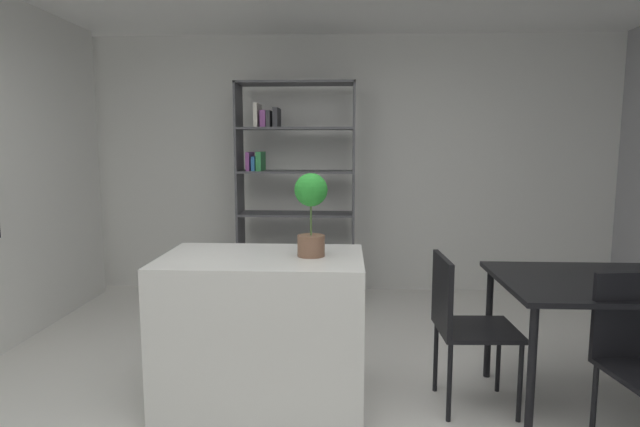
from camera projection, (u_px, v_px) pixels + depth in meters
name	position (u px, v px, depth m)	size (l,w,h in m)	color
back_partition	(326.00, 165.00, 5.52)	(6.16, 0.06, 2.69)	silver
kitchen_island	(263.00, 328.00, 3.16)	(1.21, 0.77, 0.90)	silver
potted_plant_on_island	(311.00, 207.00, 3.06)	(0.20, 0.20, 0.50)	brown
open_bookshelf	(291.00, 184.00, 5.16)	(1.16, 0.37, 2.16)	#4C4C51
dining_table	(604.00, 293.00, 3.00)	(1.19, 0.93, 0.78)	black
dining_chair_island_side	(461.00, 317.00, 3.05)	(0.47, 0.44, 0.91)	black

